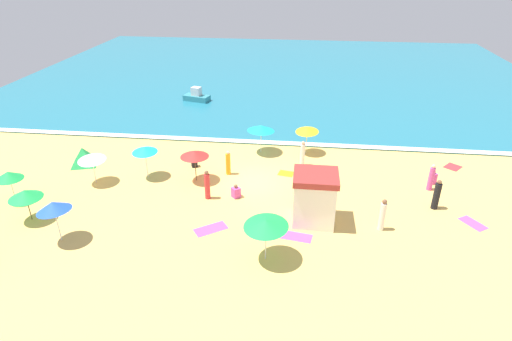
% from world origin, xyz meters
% --- Properties ---
extents(ground_plane, '(60.00, 60.00, 0.00)m').
position_xyz_m(ground_plane, '(0.00, 0.00, 0.00)').
color(ground_plane, '#EDBC60').
extents(ocean_water, '(60.00, 44.00, 0.10)m').
position_xyz_m(ocean_water, '(0.00, 28.00, 0.05)').
color(ocean_water, teal).
rests_on(ocean_water, ground_plane).
extents(wave_breaker_foam, '(57.00, 0.70, 0.01)m').
position_xyz_m(wave_breaker_foam, '(0.00, 6.30, 0.10)').
color(wave_breaker_foam, white).
rests_on(wave_breaker_foam, ocean_water).
extents(lifeguard_cabana, '(2.36, 2.20, 2.91)m').
position_xyz_m(lifeguard_cabana, '(3.82, -4.03, 1.48)').
color(lifeguard_cabana, white).
rests_on(lifeguard_cabana, ground_plane).
extents(beach_umbrella_0, '(1.72, 1.74, 2.21)m').
position_xyz_m(beach_umbrella_0, '(-6.99, -0.12, 1.97)').
color(beach_umbrella_0, silver).
rests_on(beach_umbrella_0, ground_plane).
extents(beach_umbrella_1, '(2.10, 2.09, 1.95)m').
position_xyz_m(beach_umbrella_1, '(-13.81, -3.95, 1.69)').
color(beach_umbrella_1, silver).
rests_on(beach_umbrella_1, ground_plane).
extents(beach_umbrella_2, '(2.22, 2.23, 2.10)m').
position_xyz_m(beach_umbrella_2, '(3.30, 4.87, 1.85)').
color(beach_umbrella_2, silver).
rests_on(beach_umbrella_2, ground_plane).
extents(beach_umbrella_3, '(2.11, 2.11, 1.86)m').
position_xyz_m(beach_umbrella_3, '(-11.68, -5.72, 1.61)').
color(beach_umbrella_3, '#4C3823').
rests_on(beach_umbrella_3, ground_plane).
extents(beach_umbrella_4, '(2.58, 2.58, 2.10)m').
position_xyz_m(beach_umbrella_4, '(-3.71, -0.22, 1.90)').
color(beach_umbrella_4, '#4C3823').
rests_on(beach_umbrella_4, ground_plane).
extents(beach_umbrella_5, '(1.79, 1.81, 2.02)m').
position_xyz_m(beach_umbrella_5, '(-10.04, -1.28, 1.77)').
color(beach_umbrella_5, silver).
rests_on(beach_umbrella_5, ground_plane).
extents(beach_umbrella_6, '(2.36, 2.35, 2.37)m').
position_xyz_m(beach_umbrella_6, '(-9.04, -7.33, 2.04)').
color(beach_umbrella_6, silver).
rests_on(beach_umbrella_6, ground_plane).
extents(beach_umbrella_8, '(2.80, 2.80, 2.17)m').
position_xyz_m(beach_umbrella_8, '(-0.01, 4.61, 1.92)').
color(beach_umbrella_8, silver).
rests_on(beach_umbrella_8, ground_plane).
extents(beach_umbrella_9, '(2.95, 2.96, 2.31)m').
position_xyz_m(beach_umbrella_9, '(1.54, -7.59, 2.06)').
color(beach_umbrella_9, silver).
rests_on(beach_umbrella_9, ground_plane).
extents(beach_tent, '(2.27, 2.26, 1.27)m').
position_xyz_m(beach_tent, '(-12.03, 1.16, 0.63)').
color(beach_tent, green).
rests_on(beach_tent, ground_plane).
extents(beachgoer_0, '(0.63, 0.63, 0.85)m').
position_xyz_m(beachgoer_0, '(-0.81, -1.99, 0.35)').
color(beachgoer_0, '#D84CA5').
rests_on(beachgoer_0, ground_plane).
extents(beachgoer_1, '(0.37, 0.37, 1.85)m').
position_xyz_m(beachgoer_1, '(7.40, -4.41, 0.89)').
color(beachgoer_1, white).
rests_on(beachgoer_1, ground_plane).
extents(beachgoer_2, '(0.45, 0.45, 1.74)m').
position_xyz_m(beachgoer_2, '(11.02, 0.33, 0.83)').
color(beachgoer_2, '#D84CA5').
rests_on(beachgoer_2, ground_plane).
extents(beachgoer_3, '(0.52, 0.52, 1.85)m').
position_xyz_m(beachgoer_3, '(10.78, -1.89, 0.86)').
color(beachgoer_3, black).
rests_on(beachgoer_3, ground_plane).
extents(beachgoer_4, '(0.39, 0.39, 1.79)m').
position_xyz_m(beachgoer_4, '(3.07, 2.84, 0.87)').
color(beachgoer_4, white).
rests_on(beachgoer_4, ground_plane).
extents(beachgoer_5, '(0.50, 0.50, 0.84)m').
position_xyz_m(beachgoer_5, '(-4.32, 1.72, 0.36)').
color(beachgoer_5, black).
rests_on(beachgoer_5, ground_plane).
extents(beachgoer_6, '(0.50, 0.50, 0.93)m').
position_xyz_m(beachgoer_6, '(11.40, 1.20, 0.40)').
color(beachgoer_6, '#D84CA5').
rests_on(beachgoer_6, ground_plane).
extents(beachgoer_7, '(0.43, 0.43, 1.69)m').
position_xyz_m(beachgoer_7, '(-1.79, 0.92, 0.80)').
color(beachgoer_7, orange).
rests_on(beachgoer_7, ground_plane).
extents(beachgoer_8, '(0.44, 0.44, 1.86)m').
position_xyz_m(beachgoer_8, '(-2.47, -2.33, 0.89)').
color(beachgoer_8, red).
rests_on(beachgoer_8, ground_plane).
extents(beach_towel_0, '(1.91, 1.69, 0.01)m').
position_xyz_m(beach_towel_0, '(-1.62, -5.47, 0.01)').
color(beach_towel_0, '#D84CA5').
rests_on(beach_towel_0, ground_plane).
extents(beach_towel_1, '(1.42, 1.44, 0.01)m').
position_xyz_m(beach_towel_1, '(13.42, 3.75, 0.01)').
color(beach_towel_1, red).
rests_on(beach_towel_1, ground_plane).
extents(beach_towel_2, '(1.43, 1.61, 0.01)m').
position_xyz_m(beach_towel_2, '(12.52, -3.26, 0.01)').
color(beach_towel_2, '#D84CA5').
rests_on(beach_towel_2, ground_plane).
extents(beach_towel_3, '(1.84, 1.07, 0.01)m').
position_xyz_m(beach_towel_3, '(2.91, -5.61, 0.01)').
color(beach_towel_3, '#D84CA5').
rests_on(beach_towel_3, ground_plane).
extents(beach_towel_4, '(1.15, 0.99, 0.01)m').
position_xyz_m(beach_towel_4, '(2.04, 1.42, 0.01)').
color(beach_towel_4, orange).
rests_on(beach_towel_4, ground_plane).
extents(small_boat_0, '(2.74, 1.78, 1.35)m').
position_xyz_m(small_boat_0, '(-7.63, 15.82, 0.53)').
color(small_boat_0, teal).
rests_on(small_boat_0, ocean_water).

